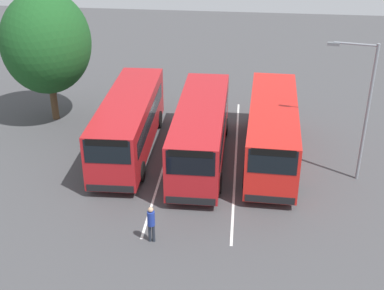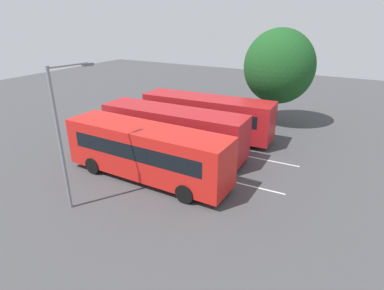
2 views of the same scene
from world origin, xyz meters
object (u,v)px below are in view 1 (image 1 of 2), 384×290
object	(u,v)px
bus_far_left	(129,122)
pedestrian	(151,221)
street_lamp	(364,104)
bus_center_left	(201,130)
bus_center_right	(272,130)
depot_tree	(46,43)

from	to	relation	value
bus_far_left	pedestrian	xyz separation A→B (m)	(8.11, 2.83, -0.77)
street_lamp	bus_center_left	bearing A→B (deg)	3.02
bus_far_left	bus_center_left	world-z (taller)	same
pedestrian	bus_center_left	bearing A→B (deg)	-11.09
bus_center_left	bus_center_right	distance (m)	3.86
pedestrian	depot_tree	bearing A→B (deg)	34.47
bus_center_right	pedestrian	world-z (taller)	bus_center_right
bus_center_right	pedestrian	distance (m)	9.58
bus_center_right	street_lamp	xyz separation A→B (m)	(1.56, 4.19, 2.34)
bus_center_left	depot_tree	world-z (taller)	depot_tree
bus_center_right	depot_tree	bearing A→B (deg)	-104.49
bus_center_right	bus_center_left	bearing A→B (deg)	-80.39
pedestrian	depot_tree	distance (m)	15.32
bus_center_right	pedestrian	size ratio (longest dim) A/B	6.05
bus_center_left	street_lamp	bearing A→B (deg)	81.89
bus_center_left	pedestrian	bearing A→B (deg)	-10.56
pedestrian	depot_tree	size ratio (longest dim) A/B	0.21
bus_far_left	depot_tree	size ratio (longest dim) A/B	1.28
bus_center_right	street_lamp	world-z (taller)	street_lamp
bus_center_right	depot_tree	distance (m)	14.67
bus_center_right	bus_far_left	bearing A→B (deg)	-88.98
bus_center_left	street_lamp	size ratio (longest dim) A/B	1.46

